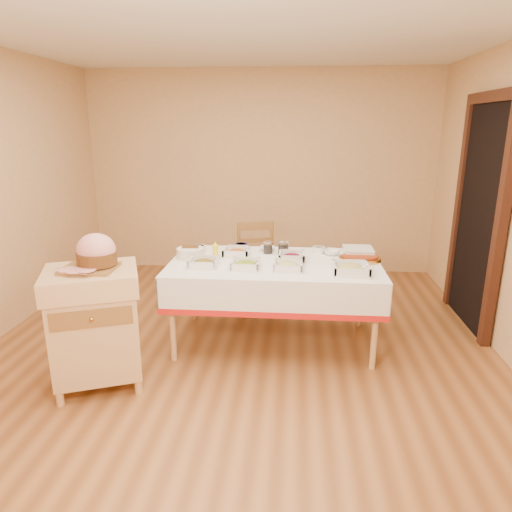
# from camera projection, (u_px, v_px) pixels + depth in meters

# --- Properties ---
(room_shell) EXTENTS (5.00, 5.00, 5.00)m
(room_shell) POSITION_uv_depth(u_px,v_px,m) (235.00, 206.00, 3.56)
(room_shell) COLOR #955A2E
(room_shell) RESTS_ON ground
(doorway) EXTENTS (0.09, 1.10, 2.20)m
(doorway) POSITION_uv_depth(u_px,v_px,m) (480.00, 213.00, 4.29)
(doorway) COLOR black
(doorway) RESTS_ON ground
(dining_table) EXTENTS (1.82, 1.02, 0.76)m
(dining_table) POSITION_uv_depth(u_px,v_px,m) (274.00, 279.00, 4.02)
(dining_table) COLOR tan
(dining_table) RESTS_ON ground
(butcher_cart) EXTENTS (0.80, 0.74, 0.92)m
(butcher_cart) POSITION_uv_depth(u_px,v_px,m) (95.00, 321.00, 3.35)
(butcher_cart) COLOR tan
(butcher_cart) RESTS_ON ground
(dining_chair) EXTENTS (0.50, 0.49, 0.93)m
(dining_chair) POSITION_uv_depth(u_px,v_px,m) (258.00, 266.00, 4.80)
(dining_chair) COLOR brown
(dining_chair) RESTS_ON ground
(ham_on_board) EXTENTS (0.39, 0.37, 0.26)m
(ham_on_board) POSITION_uv_depth(u_px,v_px,m) (95.00, 254.00, 3.24)
(ham_on_board) COLOR brown
(ham_on_board) RESTS_ON butcher_cart
(serving_dish_a) EXTENTS (0.24, 0.23, 0.10)m
(serving_dish_a) POSITION_uv_depth(u_px,v_px,m) (204.00, 263.00, 3.83)
(serving_dish_a) COLOR silver
(serving_dish_a) RESTS_ON dining_table
(serving_dish_b) EXTENTS (0.23, 0.23, 0.09)m
(serving_dish_b) POSITION_uv_depth(u_px,v_px,m) (246.00, 264.00, 3.80)
(serving_dish_b) COLOR silver
(serving_dish_b) RESTS_ON dining_table
(serving_dish_c) EXTENTS (0.24, 0.24, 0.10)m
(serving_dish_c) POSITION_uv_depth(u_px,v_px,m) (288.00, 266.00, 3.76)
(serving_dish_c) COLOR silver
(serving_dish_c) RESTS_ON dining_table
(serving_dish_d) EXTENTS (0.29, 0.29, 0.11)m
(serving_dish_d) POSITION_uv_depth(u_px,v_px,m) (351.00, 269.00, 3.67)
(serving_dish_d) COLOR silver
(serving_dish_d) RESTS_ON dining_table
(serving_dish_e) EXTENTS (0.24, 0.23, 0.11)m
(serving_dish_e) POSITION_uv_depth(u_px,v_px,m) (236.00, 252.00, 4.14)
(serving_dish_e) COLOR silver
(serving_dish_e) RESTS_ON dining_table
(serving_dish_f) EXTENTS (0.24, 0.22, 0.11)m
(serving_dish_f) POSITION_uv_depth(u_px,v_px,m) (292.00, 257.00, 4.00)
(serving_dish_f) COLOR silver
(serving_dish_f) RESTS_ON dining_table
(small_bowl_left) EXTENTS (0.12, 0.12, 0.06)m
(small_bowl_left) POSITION_uv_depth(u_px,v_px,m) (199.00, 248.00, 4.29)
(small_bowl_left) COLOR silver
(small_bowl_left) RESTS_ON dining_table
(small_bowl_mid) EXTENTS (0.12, 0.12, 0.05)m
(small_bowl_mid) POSITION_uv_depth(u_px,v_px,m) (241.00, 246.00, 4.38)
(small_bowl_mid) COLOR navy
(small_bowl_mid) RESTS_ON dining_table
(small_bowl_right) EXTENTS (0.11, 0.11, 0.06)m
(small_bowl_right) POSITION_uv_depth(u_px,v_px,m) (319.00, 249.00, 4.25)
(small_bowl_right) COLOR silver
(small_bowl_right) RESTS_ON dining_table
(bowl_white_imported) EXTENTS (0.16, 0.16, 0.04)m
(bowl_white_imported) POSITION_uv_depth(u_px,v_px,m) (267.00, 248.00, 4.33)
(bowl_white_imported) COLOR silver
(bowl_white_imported) RESTS_ON dining_table
(bowl_small_imported) EXTENTS (0.16, 0.16, 0.05)m
(bowl_small_imported) POSITION_uv_depth(u_px,v_px,m) (332.00, 252.00, 4.18)
(bowl_small_imported) COLOR silver
(bowl_small_imported) RESTS_ON dining_table
(preserve_jar_left) EXTENTS (0.09, 0.09, 0.11)m
(preserve_jar_left) POSITION_uv_depth(u_px,v_px,m) (268.00, 248.00, 4.22)
(preserve_jar_left) COLOR silver
(preserve_jar_left) RESTS_ON dining_table
(preserve_jar_right) EXTENTS (0.10, 0.10, 0.13)m
(preserve_jar_right) POSITION_uv_depth(u_px,v_px,m) (283.00, 248.00, 4.20)
(preserve_jar_right) COLOR silver
(preserve_jar_right) RESTS_ON dining_table
(mustard_bottle) EXTENTS (0.05, 0.05, 0.16)m
(mustard_bottle) POSITION_uv_depth(u_px,v_px,m) (215.00, 251.00, 4.04)
(mustard_bottle) COLOR yellow
(mustard_bottle) RESTS_ON dining_table
(bread_basket) EXTENTS (0.24, 0.24, 0.11)m
(bread_basket) POSITION_uv_depth(u_px,v_px,m) (190.00, 253.00, 4.09)
(bread_basket) COLOR white
(bread_basket) RESTS_ON dining_table
(plate_stack) EXTENTS (0.26, 0.26, 0.08)m
(plate_stack) POSITION_uv_depth(u_px,v_px,m) (358.00, 252.00, 4.13)
(plate_stack) COLOR silver
(plate_stack) RESTS_ON dining_table
(brass_platter) EXTENTS (0.37, 0.26, 0.05)m
(brass_platter) POSITION_uv_depth(u_px,v_px,m) (360.00, 258.00, 3.99)
(brass_platter) COLOR #B68433
(brass_platter) RESTS_ON dining_table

